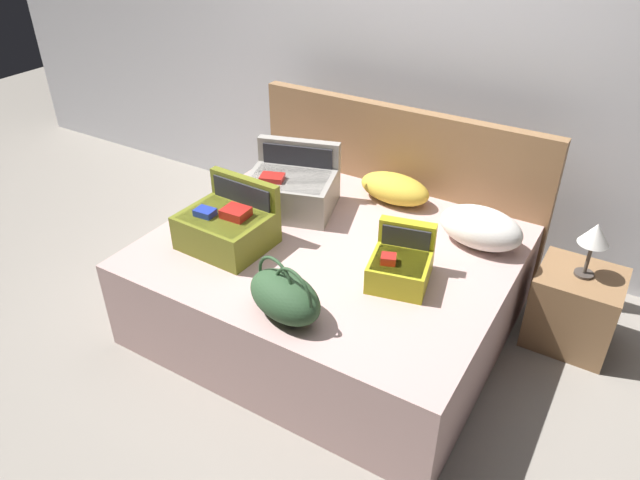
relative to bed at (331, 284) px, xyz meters
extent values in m
plane|color=gray|center=(0.00, -0.40, -0.27)|extent=(12.00, 12.00, 0.00)
cube|color=silver|center=(0.00, 1.25, 1.03)|extent=(8.00, 0.10, 2.60)
cube|color=#BC9993|center=(0.00, 0.00, 0.00)|extent=(1.91, 1.62, 0.53)
cube|color=olive|center=(0.00, 0.85, 0.26)|extent=(1.94, 0.08, 1.06)
cube|color=gray|center=(-0.41, 0.20, 0.38)|extent=(0.59, 0.50, 0.22)
cube|color=#28282D|center=(-0.41, 0.20, 0.41)|extent=(0.52, 0.44, 0.15)
cube|color=#B21E19|center=(-0.48, 0.13, 0.50)|extent=(0.16, 0.14, 0.04)
cube|color=gray|center=(-0.47, 0.41, 0.45)|extent=(0.50, 0.21, 0.37)
cube|color=#28282D|center=(-0.46, 0.37, 0.45)|extent=(0.42, 0.14, 0.31)
cube|color=olive|center=(-0.49, -0.32, 0.37)|extent=(0.46, 0.36, 0.20)
cube|color=#28282D|center=(-0.49, -0.32, 0.39)|extent=(0.41, 0.32, 0.14)
cube|color=#1E33A5|center=(-0.57, -0.36, 0.48)|extent=(0.11, 0.09, 0.04)
cube|color=#B21E19|center=(-0.42, -0.28, 0.49)|extent=(0.14, 0.12, 0.05)
cube|color=olive|center=(-0.48, -0.12, 0.44)|extent=(0.45, 0.06, 0.34)
cube|color=#28282D|center=(-0.48, -0.15, 0.44)|extent=(0.38, 0.03, 0.29)
cube|color=gold|center=(0.46, -0.13, 0.34)|extent=(0.34, 0.32, 0.14)
cube|color=#28282D|center=(0.46, -0.13, 0.36)|extent=(0.30, 0.29, 0.10)
cube|color=#B21E19|center=(0.42, -0.18, 0.43)|extent=(0.09, 0.09, 0.05)
cube|color=gold|center=(0.42, 0.03, 0.40)|extent=(0.29, 0.12, 0.27)
cube|color=#28282D|center=(0.43, -0.01, 0.40)|extent=(0.24, 0.07, 0.23)
ellipsoid|color=#2D4C2D|center=(0.11, -0.62, 0.37)|extent=(0.46, 0.35, 0.21)
torus|color=#2D4C2D|center=(0.06, -0.60, 0.43)|extent=(0.24, 0.08, 0.25)
torus|color=#2D4C2D|center=(0.17, -0.64, 0.43)|extent=(0.24, 0.08, 0.25)
ellipsoid|color=white|center=(0.69, 0.42, 0.38)|extent=(0.48, 0.32, 0.22)
ellipsoid|color=gold|center=(0.08, 0.64, 0.35)|extent=(0.47, 0.27, 0.17)
cube|color=olive|center=(1.23, 0.56, -0.04)|extent=(0.44, 0.40, 0.45)
cylinder|color=#3F3833|center=(1.23, 0.56, 0.19)|extent=(0.10, 0.10, 0.02)
cylinder|color=#4C443D|center=(1.23, 0.56, 0.29)|extent=(0.02, 0.02, 0.19)
cone|color=white|center=(1.23, 0.56, 0.44)|extent=(0.16, 0.16, 0.12)
camera|label=1|loc=(1.35, -2.34, 2.02)|focal=32.90mm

